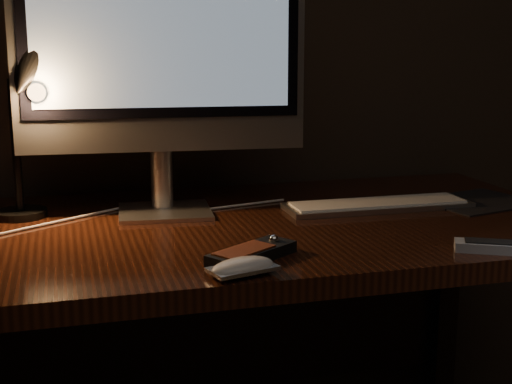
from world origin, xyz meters
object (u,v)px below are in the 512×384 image
object	(u,v)px
tv_remote	(505,247)
desk_lamp	(24,102)
desk	(202,274)
media_remote	(252,253)
monitor	(161,38)
mouse	(243,269)
keyboard	(378,205)

from	to	relation	value
tv_remote	desk_lamp	size ratio (longest dim) A/B	0.47
tv_remote	desk_lamp	bearing A→B (deg)	177.93
desk	desk_lamp	bearing A→B (deg)	169.97
media_remote	desk_lamp	world-z (taller)	desk_lamp
monitor	media_remote	size ratio (longest dim) A/B	3.57
desk_lamp	mouse	bearing A→B (deg)	-51.19
monitor	media_remote	bearing A→B (deg)	-70.47
desk	media_remote	xyz separation A→B (m)	(0.03, -0.33, 0.14)
keyboard	mouse	size ratio (longest dim) A/B	3.89
monitor	tv_remote	size ratio (longest dim) A/B	3.64
desk	tv_remote	size ratio (longest dim) A/B	9.22
desk	mouse	bearing A→B (deg)	-91.57
tv_remote	keyboard	bearing A→B (deg)	128.49
monitor	tv_remote	distance (m)	0.79
monitor	tv_remote	world-z (taller)	monitor
media_remote	desk	bearing A→B (deg)	60.53
desk	mouse	world-z (taller)	mouse
mouse	desk_lamp	bearing A→B (deg)	110.28
media_remote	desk_lamp	size ratio (longest dim) A/B	0.48
monitor	media_remote	world-z (taller)	monitor
mouse	media_remote	bearing A→B (deg)	49.88
keyboard	tv_remote	bearing A→B (deg)	-78.73
mouse	desk_lamp	xyz separation A→B (m)	(-0.34, 0.47, 0.24)
media_remote	monitor	bearing A→B (deg)	70.83
media_remote	tv_remote	size ratio (longest dim) A/B	1.02
monitor	keyboard	world-z (taller)	monitor
tv_remote	desk_lamp	distance (m)	0.97
monitor	mouse	world-z (taller)	monitor
mouse	tv_remote	xyz separation A→B (m)	(0.48, 0.00, -0.00)
mouse	media_remote	distance (m)	0.09
keyboard	mouse	bearing A→B (deg)	-136.98
media_remote	mouse	bearing A→B (deg)	-148.59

